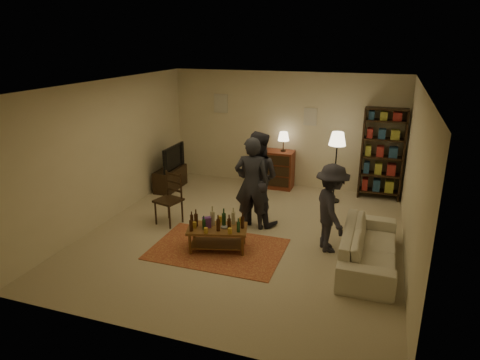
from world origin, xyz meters
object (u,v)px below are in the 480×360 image
at_px(bookshelf, 382,153).
at_px(person_by_sofa, 331,208).
at_px(tv_stand, 170,173).
at_px(floor_lamp, 337,144).
at_px(person_right, 257,178).
at_px(dresser, 273,168).
at_px(sofa, 369,247).
at_px(dining_chair, 170,196).
at_px(coffee_table, 217,229).
at_px(person_left, 252,184).

distance_m(bookshelf, person_by_sofa, 2.97).
bearing_deg(person_by_sofa, tv_stand, 40.92).
distance_m(bookshelf, floor_lamp, 1.11).
height_order(person_right, person_by_sofa, person_right).
bearing_deg(dresser, person_by_sofa, -58.32).
relative_size(bookshelf, sofa, 0.97).
xyz_separation_m(dining_chair, person_right, (1.57, 0.53, 0.36)).
height_order(bookshelf, sofa, bookshelf).
xyz_separation_m(tv_stand, person_right, (2.50, -1.21, 0.52)).
xyz_separation_m(coffee_table, dining_chair, (-1.26, 0.76, 0.16)).
bearing_deg(dresser, floor_lamp, -18.28).
height_order(floor_lamp, person_left, person_left).
xyz_separation_m(dresser, bookshelf, (2.44, 0.07, 0.56)).
height_order(sofa, person_left, person_left).
height_order(floor_lamp, sofa, floor_lamp).
height_order(tv_stand, person_right, person_right).
xyz_separation_m(dining_chair, floor_lamp, (2.84, 2.16, 0.77)).
relative_size(coffee_table, bookshelf, 0.55).
bearing_deg(bookshelf, sofa, -90.82).
xyz_separation_m(person_left, person_right, (0.02, 0.25, 0.03)).
bearing_deg(tv_stand, coffee_table, -48.77).
relative_size(person_right, person_by_sofa, 1.20).
bearing_deg(floor_lamp, tv_stand, -173.77).
bearing_deg(sofa, floor_lamp, 18.50).
relative_size(coffee_table, person_by_sofa, 0.73).
height_order(dining_chair, floor_lamp, floor_lamp).
distance_m(person_right, person_by_sofa, 1.64).
relative_size(dresser, sofa, 0.65).
distance_m(dresser, sofa, 3.93).
xyz_separation_m(dresser, person_by_sofa, (1.73, -2.80, 0.28)).
xyz_separation_m(dresser, person_left, (0.22, -2.38, 0.40)).
xyz_separation_m(sofa, person_left, (-2.17, 0.73, 0.57)).
distance_m(dining_chair, bookshelf, 4.67).
relative_size(coffee_table, person_left, 0.63).
xyz_separation_m(dining_chair, bookshelf, (3.76, 2.72, 0.49)).
height_order(person_left, person_right, person_right).
relative_size(dresser, floor_lamp, 0.88).
xyz_separation_m(dining_chair, dresser, (1.32, 2.66, -0.06)).
distance_m(dining_chair, floor_lamp, 3.65).
bearing_deg(coffee_table, sofa, 6.97).
bearing_deg(dining_chair, coffee_table, -16.43).
bearing_deg(floor_lamp, sofa, -71.50).
bearing_deg(person_right, sofa, 164.62).
height_order(coffee_table, person_left, person_left).
bearing_deg(tv_stand, dresser, 22.07).
relative_size(coffee_table, tv_stand, 1.04).
bearing_deg(person_right, dresser, -74.14).
bearing_deg(person_left, person_by_sofa, 154.67).
xyz_separation_m(coffee_table, dresser, (0.06, 3.41, 0.10)).
distance_m(coffee_table, dresser, 3.42).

